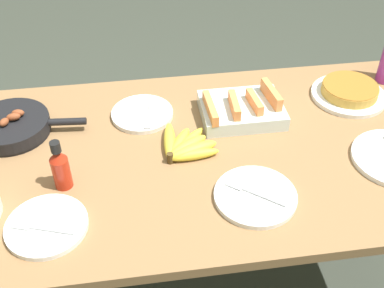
# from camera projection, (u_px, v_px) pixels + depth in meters

# --- Properties ---
(ground_plane) EXTENTS (14.00, 14.00, 0.00)m
(ground_plane) POSITION_uv_depth(u_px,v_px,m) (192.00, 286.00, 2.01)
(ground_plane) COLOR #383D33
(dining_table) EXTENTS (1.76, 0.88, 0.76)m
(dining_table) POSITION_uv_depth(u_px,v_px,m) (192.00, 173.00, 1.58)
(dining_table) COLOR olive
(dining_table) RESTS_ON ground_plane
(banana_bunch) EXTENTS (0.17, 0.19, 0.04)m
(banana_bunch) POSITION_uv_depth(u_px,v_px,m) (184.00, 147.00, 1.51)
(banana_bunch) COLOR yellow
(banana_bunch) RESTS_ON dining_table
(melon_tray) EXTENTS (0.28, 0.21, 0.10)m
(melon_tray) POSITION_uv_depth(u_px,v_px,m) (242.00, 109.00, 1.64)
(melon_tray) COLOR silver
(melon_tray) RESTS_ON dining_table
(skillet) EXTENTS (0.37, 0.25, 0.08)m
(skillet) POSITION_uv_depth(u_px,v_px,m) (12.00, 126.00, 1.57)
(skillet) COLOR black
(skillet) RESTS_ON dining_table
(frittata_plate_center) EXTENTS (0.27, 0.27, 0.05)m
(frittata_plate_center) POSITION_uv_depth(u_px,v_px,m) (349.00, 92.00, 1.73)
(frittata_plate_center) COLOR white
(frittata_plate_center) RESTS_ON dining_table
(empty_plate_near_front) EXTENTS (0.22, 0.22, 0.02)m
(empty_plate_near_front) POSITION_uv_depth(u_px,v_px,m) (47.00, 226.00, 1.28)
(empty_plate_near_front) COLOR white
(empty_plate_near_front) RESTS_ON dining_table
(empty_plate_far_right) EXTENTS (0.24, 0.24, 0.02)m
(empty_plate_far_right) POSITION_uv_depth(u_px,v_px,m) (255.00, 196.00, 1.36)
(empty_plate_far_right) COLOR white
(empty_plate_far_right) RESTS_ON dining_table
(empty_plate_mid_edge) EXTENTS (0.21, 0.21, 0.02)m
(empty_plate_mid_edge) POSITION_uv_depth(u_px,v_px,m) (142.00, 114.00, 1.66)
(empty_plate_mid_edge) COLOR white
(empty_plate_mid_edge) RESTS_ON dining_table
(hot_sauce_bottle) EXTENTS (0.05, 0.05, 0.16)m
(hot_sauce_bottle) POSITION_uv_depth(u_px,v_px,m) (60.00, 167.00, 1.36)
(hot_sauce_bottle) COLOR #B72814
(hot_sauce_bottle) RESTS_ON dining_table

